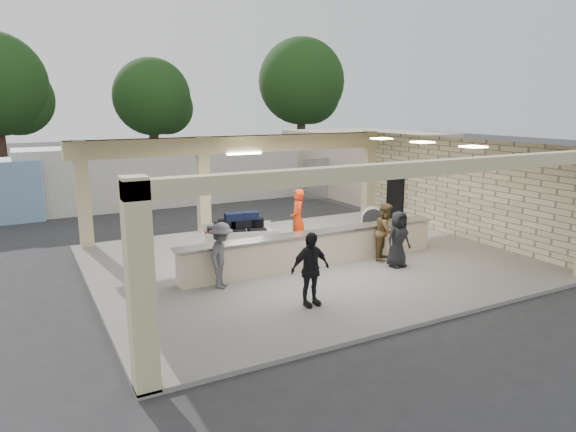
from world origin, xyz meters
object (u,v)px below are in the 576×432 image
passenger_c (222,255)px  car_dark (253,171)px  drum_fan (373,219)px  baggage_handler (297,219)px  passenger_a (386,232)px  baggage_counter (315,248)px  car_white_a (336,170)px  passenger_b (310,269)px  container_white (167,174)px  passenger_d (398,239)px  luggage_cart (237,232)px  car_white_b (368,170)px

passenger_c → car_dark: passenger_c is taller
drum_fan → baggage_handler: baggage_handler is taller
passenger_c → drum_fan: bearing=-28.2°
baggage_handler → passenger_a: bearing=54.1°
baggage_counter → car_dark: 17.37m
baggage_handler → car_white_a: bearing=160.3°
passenger_b → container_white: size_ratio=0.13×
drum_fan → car_dark: (1.79, 14.30, 0.04)m
passenger_b → passenger_d: 3.88m
car_white_a → baggage_handler: bearing=139.7°
baggage_handler → passenger_d: bearing=45.0°
luggage_cart → car_white_a: bearing=61.5°
passenger_c → passenger_b: bearing=-106.5°
passenger_d → car_dark: bearing=75.6°
luggage_cart → drum_fan: luggage_cart is taller
luggage_cart → passenger_b: passenger_b is taller
drum_fan → container_white: container_white is taller
luggage_cart → drum_fan: size_ratio=2.57×
car_white_b → drum_fan: bearing=157.0°
passenger_a → car_white_b: size_ratio=0.42×
car_white_a → car_white_b: bearing=-94.1°
passenger_d → car_white_b: (10.04, 14.83, -0.26)m
container_white → passenger_d: bearing=-77.2°
luggage_cart → baggage_handler: size_ratio=1.31×
passenger_d → car_white_b: passenger_d is taller
baggage_counter → passenger_b: (-1.68, -2.54, 0.37)m
drum_fan → passenger_a: 3.14m
drum_fan → passenger_a: size_ratio=0.57×
baggage_counter → passenger_c: passenger_c is taller
drum_fan → passenger_a: bearing=-84.1°
car_white_b → passenger_c: bearing=146.1°
baggage_counter → passenger_b: bearing=-123.5°
luggage_cart → car_dark: bearing=79.5°
drum_fan → passenger_d: bearing=-80.3°
drum_fan → passenger_b: (-5.40, -4.72, 0.34)m
passenger_b → drum_fan: bearing=37.5°
passenger_b → car_white_b: passenger_b is taller
passenger_c → passenger_a: bearing=-49.9°
baggage_handler → container_white: bearing=-153.6°
car_white_a → container_white: 10.86m
container_white → baggage_counter: bearing=-85.1°
drum_fan → passenger_b: bearing=-101.9°
baggage_counter → car_white_a: bearing=54.7°
baggage_counter → drum_fan: bearing=30.3°
baggage_handler → passenger_b: (-2.11, -4.37, -0.09)m
passenger_a → car_white_a: (7.57, 14.18, -0.18)m
baggage_counter → car_white_b: bearing=48.6°
drum_fan → baggage_handler: 3.34m
passenger_d → container_white: size_ratio=0.12×
car_white_a → car_white_b: 2.33m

